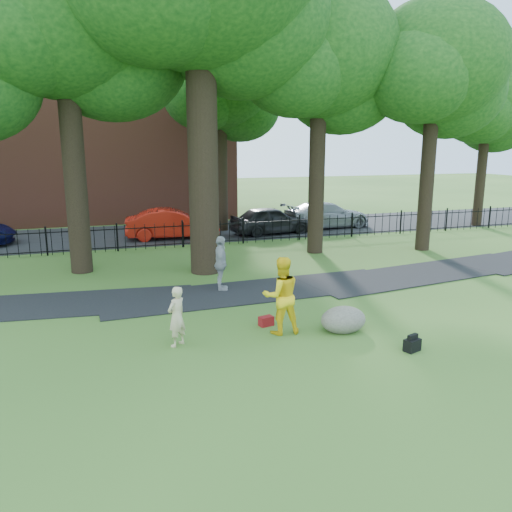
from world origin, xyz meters
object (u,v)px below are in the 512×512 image
object	(u,v)px
man	(281,295)
boulder	(343,318)
red_sedan	(172,224)
woman	(177,316)

from	to	relation	value
man	boulder	size ratio (longest dim) A/B	1.66
red_sedan	boulder	bearing A→B (deg)	-166.09
boulder	man	bearing A→B (deg)	167.47
woman	man	world-z (taller)	man
red_sedan	man	bearing A→B (deg)	-172.28
boulder	red_sedan	distance (m)	14.75
woman	man	bearing A→B (deg)	140.89
woman	man	distance (m)	2.70
man	red_sedan	bearing A→B (deg)	-84.51
boulder	red_sedan	world-z (taller)	red_sedan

